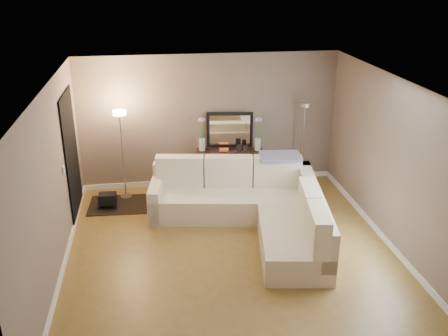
{
  "coord_description": "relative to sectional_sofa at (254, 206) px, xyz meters",
  "views": [
    {
      "loc": [
        -1.09,
        -6.5,
        4.1
      ],
      "look_at": [
        0.0,
        0.8,
        1.1
      ],
      "focal_mm": 40.0,
      "sensor_mm": 36.0,
      "label": 1
    }
  ],
  "objects": [
    {
      "name": "doorway",
      "position": [
        -2.99,
        0.85,
        0.73
      ],
      "size": [
        0.02,
        1.2,
        2.2
      ],
      "primitive_type": "cube",
      "color": "black",
      "rests_on": "ground"
    },
    {
      "name": "wall_front",
      "position": [
        -0.51,
        -3.61,
        0.93
      ],
      "size": [
        5.0,
        0.02,
        2.6
      ],
      "primitive_type": "cube",
      "color": "#76675B",
      "rests_on": "ground"
    },
    {
      "name": "baseboard_right",
      "position": [
        1.97,
        -0.85,
        -0.32
      ],
      "size": [
        0.03,
        5.5,
        0.1
      ],
      "primitive_type": "cube",
      "color": "white",
      "rests_on": "ground"
    },
    {
      "name": "flower_vase_right",
      "position": [
        0.38,
        1.53,
        0.7
      ],
      "size": [
        0.15,
        0.13,
        0.67
      ],
      "color": "silver",
      "rests_on": "console_table"
    },
    {
      "name": "baseboard_back",
      "position": [
        -0.51,
        1.88,
        -0.32
      ],
      "size": [
        5.0,
        0.03,
        0.1
      ],
      "primitive_type": "cube",
      "color": "white",
      "rests_on": "ground"
    },
    {
      "name": "baseboard_left",
      "position": [
        -3.0,
        -0.85,
        -0.32
      ],
      "size": [
        0.03,
        5.5,
        0.1
      ],
      "primitive_type": "cube",
      "color": "white",
      "rests_on": "ground"
    },
    {
      "name": "switch_plate",
      "position": [
        -2.99,
        -0.0,
        0.83
      ],
      "size": [
        0.02,
        0.08,
        0.12
      ],
      "primitive_type": "cube",
      "color": "white",
      "rests_on": "ground"
    },
    {
      "name": "floor",
      "position": [
        -0.51,
        -0.85,
        -0.37
      ],
      "size": [
        5.0,
        5.5,
        0.01
      ],
      "primitive_type": "cube",
      "color": "olive",
      "rests_on": "ground"
    },
    {
      "name": "wall_left",
      "position": [
        -3.02,
        -0.85,
        0.93
      ],
      "size": [
        0.02,
        5.5,
        2.6
      ],
      "primitive_type": "cube",
      "color": "#76675B",
      "rests_on": "ground"
    },
    {
      "name": "console_table",
      "position": [
        -0.23,
        1.61,
        0.07
      ],
      "size": [
        1.3,
        0.5,
        0.78
      ],
      "color": "black",
      "rests_on": "floor"
    },
    {
      "name": "sectional_sofa",
      "position": [
        0.0,
        0.0,
        0.0
      ],
      "size": [
        2.94,
        3.1,
        1.0
      ],
      "color": "beige",
      "rests_on": "floor"
    },
    {
      "name": "floor_lamp_lit",
      "position": [
        -2.18,
        1.43,
        0.83
      ],
      "size": [
        0.25,
        0.25,
        1.7
      ],
      "color": "silver",
      "rests_on": "floor"
    },
    {
      "name": "wall_right",
      "position": [
        2.0,
        -0.85,
        0.93
      ],
      "size": [
        0.02,
        5.5,
        2.6
      ],
      "primitive_type": "cube",
      "color": "#76675B",
      "rests_on": "ground"
    },
    {
      "name": "ceiling",
      "position": [
        -0.51,
        -0.85,
        2.24
      ],
      "size": [
        5.0,
        5.5,
        0.01
      ],
      "primitive_type": "cube",
      "color": "white",
      "rests_on": "ground"
    },
    {
      "name": "leaning_mirror",
      "position": [
        -0.13,
        1.76,
        0.78
      ],
      "size": [
        0.89,
        0.15,
        0.7
      ],
      "color": "black",
      "rests_on": "console_table"
    },
    {
      "name": "charcoal_rug",
      "position": [
        -2.29,
        1.11,
        -0.36
      ],
      "size": [
        1.15,
        0.89,
        0.01
      ],
      "primitive_type": "cube",
      "rotation": [
        0.0,
        0.0,
        -0.05
      ],
      "color": "black",
      "rests_on": "floor"
    },
    {
      "name": "flower_vase_left",
      "position": [
        -0.68,
        1.67,
        0.7
      ],
      "size": [
        0.15,
        0.13,
        0.67
      ],
      "color": "silver",
      "rests_on": "console_table"
    },
    {
      "name": "throw_blanket",
      "position": [
        0.59,
        0.61,
        0.62
      ],
      "size": [
        0.75,
        0.49,
        0.09
      ],
      "primitive_type": "cube",
      "rotation": [
        0.1,
        0.0,
        -0.1
      ],
      "color": "slate",
      "rests_on": "sectional_sofa"
    },
    {
      "name": "black_bag",
      "position": [
        -2.49,
        1.02,
        -0.18
      ],
      "size": [
        0.33,
        0.24,
        0.2
      ],
      "primitive_type": "cube",
      "rotation": [
        0.0,
        0.0,
        -0.05
      ],
      "color": "black",
      "rests_on": "charcoal_rug"
    },
    {
      "name": "floor_lamp_unlit",
      "position": [
        1.3,
        1.56,
        0.83
      ],
      "size": [
        0.29,
        0.29,
        1.69
      ],
      "color": "silver",
      "rests_on": "floor"
    },
    {
      "name": "wall_back",
      "position": [
        -0.51,
        1.91,
        0.93
      ],
      "size": [
        5.0,
        0.02,
        2.6
      ],
      "primitive_type": "cube",
      "color": "#76675B",
      "rests_on": "ground"
    },
    {
      "name": "table_decor",
      "position": [
        -0.16,
        1.56,
        0.45
      ],
      "size": [
        0.54,
        0.16,
        0.13
      ],
      "color": "orange",
      "rests_on": "console_table"
    }
  ]
}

